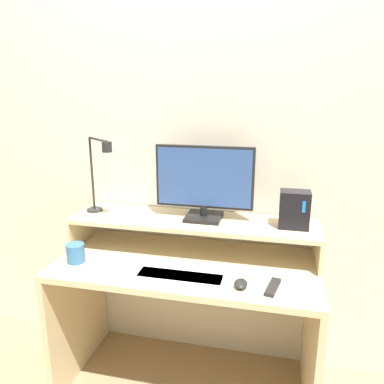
{
  "coord_description": "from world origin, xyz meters",
  "views": [
    {
      "loc": [
        0.4,
        -1.3,
        1.5
      ],
      "look_at": [
        0.02,
        0.33,
        1.04
      ],
      "focal_mm": 35.0,
      "sensor_mm": 36.0,
      "label": 1
    }
  ],
  "objects_px": {
    "router_dock": "(294,209)",
    "remote_secondary": "(273,287)",
    "mug": "(76,253)",
    "mouse": "(241,284)",
    "remote_control": "(115,269)",
    "desk_lamp": "(99,172)",
    "monitor": "(204,182)",
    "keyboard": "(180,277)"
  },
  "relations": [
    {
      "from": "desk_lamp",
      "to": "remote_secondary",
      "type": "distance_m",
      "value": 1.0
    },
    {
      "from": "desk_lamp",
      "to": "mouse",
      "type": "distance_m",
      "value": 0.89
    },
    {
      "from": "desk_lamp",
      "to": "mouse",
      "type": "bearing_deg",
      "value": -20.18
    },
    {
      "from": "desk_lamp",
      "to": "router_dock",
      "type": "height_order",
      "value": "desk_lamp"
    },
    {
      "from": "keyboard",
      "to": "router_dock",
      "type": "bearing_deg",
      "value": 32.75
    },
    {
      "from": "mouse",
      "to": "mug",
      "type": "relative_size",
      "value": 0.88
    },
    {
      "from": "mug",
      "to": "desk_lamp",
      "type": "bearing_deg",
      "value": 79.92
    },
    {
      "from": "mug",
      "to": "remote_secondary",
      "type": "bearing_deg",
      "value": -2.83
    },
    {
      "from": "desk_lamp",
      "to": "mug",
      "type": "bearing_deg",
      "value": -100.08
    },
    {
      "from": "remote_control",
      "to": "mug",
      "type": "distance_m",
      "value": 0.22
    },
    {
      "from": "monitor",
      "to": "mug",
      "type": "distance_m",
      "value": 0.71
    },
    {
      "from": "router_dock",
      "to": "remote_secondary",
      "type": "distance_m",
      "value": 0.4
    },
    {
      "from": "monitor",
      "to": "keyboard",
      "type": "bearing_deg",
      "value": -96.71
    },
    {
      "from": "desk_lamp",
      "to": "remote_secondary",
      "type": "xyz_separation_m",
      "value": [
        0.89,
        -0.26,
        -0.39
      ]
    },
    {
      "from": "desk_lamp",
      "to": "keyboard",
      "type": "xyz_separation_m",
      "value": [
        0.49,
        -0.27,
        -0.39
      ]
    },
    {
      "from": "monitor",
      "to": "remote_control",
      "type": "distance_m",
      "value": 0.59
    },
    {
      "from": "keyboard",
      "to": "mug",
      "type": "distance_m",
      "value": 0.53
    },
    {
      "from": "monitor",
      "to": "remote_control",
      "type": "xyz_separation_m",
      "value": [
        -0.35,
        -0.32,
        -0.35
      ]
    },
    {
      "from": "mouse",
      "to": "mug",
      "type": "distance_m",
      "value": 0.8
    },
    {
      "from": "mug",
      "to": "monitor",
      "type": "bearing_deg",
      "value": 26.34
    },
    {
      "from": "router_dock",
      "to": "remote_secondary",
      "type": "height_order",
      "value": "router_dock"
    },
    {
      "from": "keyboard",
      "to": "remote_secondary",
      "type": "bearing_deg",
      "value": 0.9
    },
    {
      "from": "monitor",
      "to": "router_dock",
      "type": "relative_size",
      "value": 2.76
    },
    {
      "from": "mouse",
      "to": "remote_secondary",
      "type": "distance_m",
      "value": 0.13
    },
    {
      "from": "desk_lamp",
      "to": "router_dock",
      "type": "relative_size",
      "value": 2.25
    },
    {
      "from": "monitor",
      "to": "desk_lamp",
      "type": "relative_size",
      "value": 1.22
    },
    {
      "from": "keyboard",
      "to": "mouse",
      "type": "bearing_deg",
      "value": -1.93
    },
    {
      "from": "router_dock",
      "to": "keyboard",
      "type": "relative_size",
      "value": 0.44
    },
    {
      "from": "mouse",
      "to": "desk_lamp",
      "type": "bearing_deg",
      "value": 159.82
    },
    {
      "from": "monitor",
      "to": "desk_lamp",
      "type": "bearing_deg",
      "value": -173.1
    },
    {
      "from": "mouse",
      "to": "mug",
      "type": "height_order",
      "value": "mug"
    },
    {
      "from": "remote_secondary",
      "to": "monitor",
      "type": "bearing_deg",
      "value": 137.63
    },
    {
      "from": "router_dock",
      "to": "remote_secondary",
      "type": "xyz_separation_m",
      "value": [
        -0.08,
        -0.3,
        -0.25
      ]
    },
    {
      "from": "remote_control",
      "to": "desk_lamp",
      "type": "bearing_deg",
      "value": 124.63
    },
    {
      "from": "monitor",
      "to": "router_dock",
      "type": "height_order",
      "value": "monitor"
    },
    {
      "from": "router_dock",
      "to": "mug",
      "type": "height_order",
      "value": "router_dock"
    },
    {
      "from": "remote_control",
      "to": "keyboard",
      "type": "bearing_deg",
      "value": -1.75
    },
    {
      "from": "remote_secondary",
      "to": "mouse",
      "type": "bearing_deg",
      "value": -173.39
    },
    {
      "from": "monitor",
      "to": "mug",
      "type": "xyz_separation_m",
      "value": [
        -0.57,
        -0.28,
        -0.31
      ]
    },
    {
      "from": "mouse",
      "to": "remote_control",
      "type": "bearing_deg",
      "value": 178.17
    },
    {
      "from": "mug",
      "to": "router_dock",
      "type": "bearing_deg",
      "value": 14.2
    },
    {
      "from": "monitor",
      "to": "desk_lamp",
      "type": "height_order",
      "value": "desk_lamp"
    }
  ]
}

